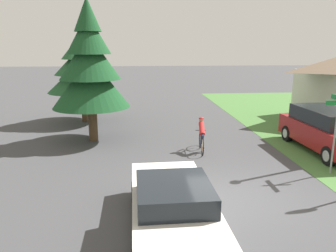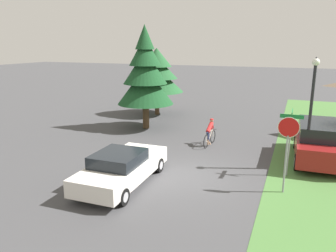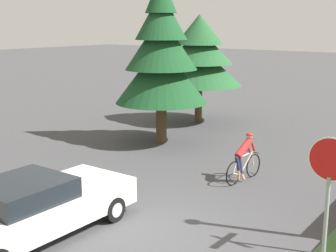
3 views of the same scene
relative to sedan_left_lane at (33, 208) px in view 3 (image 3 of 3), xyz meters
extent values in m
plane|color=#424244|center=(1.96, 1.65, -0.67)|extent=(140.00, 140.00, 0.00)
cube|color=silver|center=(0.00, 0.06, -0.08)|extent=(1.97, 4.73, 0.63)
cube|color=black|center=(0.00, -0.24, 0.46)|extent=(1.69, 1.92, 0.45)
cylinder|color=black|center=(-0.87, 1.64, -0.37)|extent=(0.27, 0.60, 0.60)
cylinder|color=#ADADB2|center=(-0.87, 1.64, -0.37)|extent=(0.28, 0.35, 0.35)
cylinder|color=black|center=(0.81, 1.67, -0.37)|extent=(0.27, 0.60, 0.60)
cylinder|color=#ADADB2|center=(0.81, 1.67, -0.37)|extent=(0.28, 0.35, 0.35)
torus|color=black|center=(1.81, 5.64, -0.32)|extent=(0.11, 0.74, 0.74)
torus|color=black|center=(1.90, 6.69, -0.32)|extent=(0.11, 0.74, 0.74)
cylinder|color=beige|center=(1.83, 5.90, -0.18)|extent=(0.05, 0.18, 0.55)
cylinder|color=beige|center=(1.87, 6.29, -0.16)|extent=(0.10, 0.66, 0.60)
cylinder|color=beige|center=(1.86, 6.22, 0.11)|extent=(0.11, 0.78, 0.07)
cylinder|color=beige|center=(1.82, 5.81, -0.39)|extent=(0.07, 0.35, 0.16)
cylinder|color=beige|center=(1.82, 5.74, -0.12)|extent=(0.05, 0.22, 0.43)
cylinder|color=beige|center=(1.90, 6.65, -0.10)|extent=(0.05, 0.12, 0.46)
cylinder|color=black|center=(1.90, 6.60, 0.13)|extent=(0.44, 0.06, 0.02)
ellipsoid|color=black|center=(1.83, 5.83, 0.11)|extent=(0.10, 0.21, 0.05)
cylinder|color=#262D4C|center=(1.83, 5.82, -0.06)|extent=(0.13, 0.26, 0.45)
cylinder|color=#262D4C|center=(1.83, 5.98, -0.14)|extent=(0.13, 0.26, 0.60)
cylinder|color=tan|center=(1.84, 5.90, -0.42)|extent=(0.08, 0.08, 0.30)
cylinder|color=tan|center=(1.89, 6.06, -0.51)|extent=(0.17, 0.08, 0.21)
cylinder|color=red|center=(1.85, 6.12, 0.33)|extent=(0.28, 0.72, 0.54)
cylinder|color=red|center=(1.89, 6.37, 0.31)|extent=(0.09, 0.26, 0.36)
cylinder|color=red|center=(1.89, 6.65, 0.31)|extent=(0.09, 0.26, 0.36)
sphere|color=tan|center=(1.88, 6.41, 0.65)|extent=(0.19, 0.19, 0.19)
ellipsoid|color=red|center=(1.88, 6.41, 0.70)|extent=(0.22, 0.18, 0.12)
cylinder|color=gray|center=(5.85, 1.52, 0.41)|extent=(0.07, 0.07, 2.17)
cylinder|color=red|center=(5.85, 1.52, 1.79)|extent=(0.70, 0.03, 0.70)
cylinder|color=silver|center=(5.85, 1.52, 1.79)|extent=(0.74, 0.02, 0.74)
cylinder|color=#4C3823|center=(-2.93, 8.28, 0.13)|extent=(0.42, 0.42, 1.61)
cone|color=#194723|center=(-2.93, 8.28, 2.10)|extent=(3.54, 3.54, 2.33)
cone|color=#194723|center=(-2.93, 8.28, 3.24)|extent=(2.76, 2.76, 2.05)
cone|color=#194723|center=(-2.93, 8.28, 4.22)|extent=(1.98, 1.98, 1.77)
cylinder|color=#4C3823|center=(-3.98, 12.46, 0.21)|extent=(0.35, 0.35, 1.77)
cone|color=#23562D|center=(-3.98, 12.46, 2.01)|extent=(4.00, 4.00, 1.82)
cone|color=#23562D|center=(-3.98, 12.46, 2.90)|extent=(3.12, 3.12, 1.60)
cone|color=#23562D|center=(-3.98, 12.46, 3.67)|extent=(2.24, 2.24, 1.38)
camera|label=1|loc=(-0.73, -6.99, 3.64)|focal=35.00mm
camera|label=2|loc=(6.05, -10.33, 4.61)|focal=35.00mm
camera|label=3|loc=(8.16, -5.81, 3.93)|focal=50.00mm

